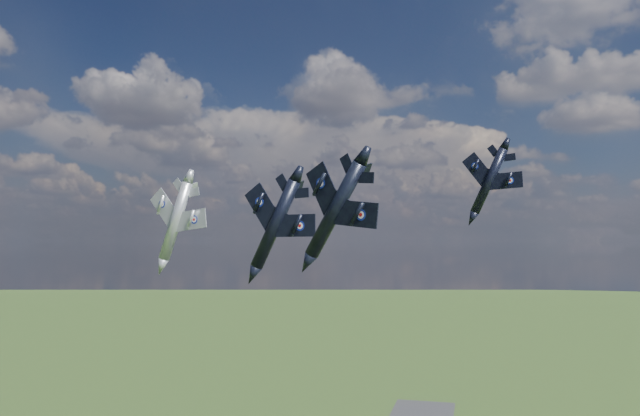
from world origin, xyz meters
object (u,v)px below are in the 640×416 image
(jet_lead_navy, at_px, (275,224))
(jet_left_silver, at_px, (176,221))
(jet_right_navy, at_px, (335,210))
(jet_high_navy, at_px, (489,181))

(jet_lead_navy, height_order, jet_left_silver, jet_lead_navy)
(jet_right_navy, relative_size, jet_high_navy, 0.93)
(jet_right_navy, bearing_deg, jet_lead_navy, 143.53)
(jet_left_silver, bearing_deg, jet_high_navy, 31.96)
(jet_right_navy, bearing_deg, jet_high_navy, 95.67)
(jet_right_navy, xyz_separation_m, jet_high_navy, (13.02, 39.56, 5.80))
(jet_left_silver, bearing_deg, jet_right_navy, -29.06)
(jet_high_navy, bearing_deg, jet_right_navy, -94.02)
(jet_lead_navy, distance_m, jet_high_navy, 31.65)
(jet_lead_navy, distance_m, jet_right_navy, 25.13)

